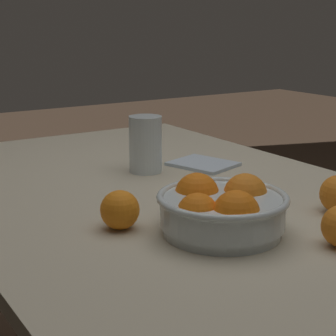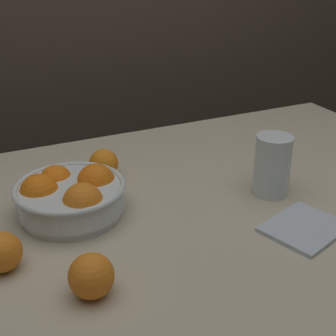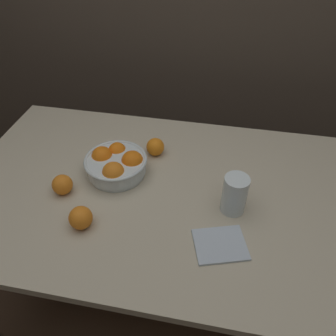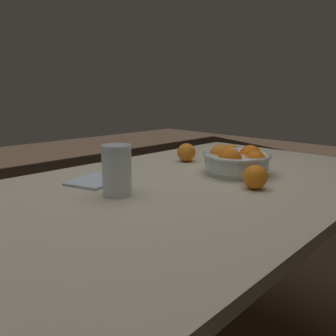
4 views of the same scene
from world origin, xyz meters
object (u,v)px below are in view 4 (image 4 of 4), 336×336
at_px(juice_glass, 117,172).
at_px(orange_loose_front, 255,177).
at_px(fruit_bowl, 237,161).
at_px(orange_loose_aside, 230,153).
at_px(orange_loose_near_bowl, 186,152).

relative_size(juice_glass, orange_loose_front, 1.95).
height_order(fruit_bowl, orange_loose_aside, fruit_bowl).
relative_size(orange_loose_near_bowl, orange_loose_aside, 1.05).
bearing_deg(orange_loose_front, orange_loose_aside, -135.06).
bearing_deg(juice_glass, orange_loose_front, 143.03).
bearing_deg(juice_glass, fruit_bowl, 167.11).
height_order(juice_glass, orange_loose_near_bowl, juice_glass).
bearing_deg(orange_loose_aside, orange_loose_near_bowl, -46.96).
bearing_deg(juice_glass, orange_loose_aside, -176.85).
relative_size(orange_loose_front, orange_loose_aside, 1.00).
distance_m(fruit_bowl, orange_loose_aside, 0.20).
bearing_deg(orange_loose_front, juice_glass, -36.97).
bearing_deg(fruit_bowl, juice_glass, -12.89).
bearing_deg(fruit_bowl, orange_loose_aside, -139.78).
xyz_separation_m(juice_glass, orange_loose_aside, (-0.57, -0.03, -0.03)).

